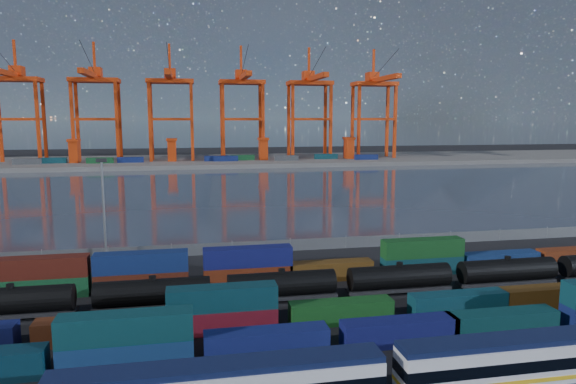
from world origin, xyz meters
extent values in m
plane|color=black|center=(0.00, 0.00, 0.00)|extent=(700.00, 700.00, 0.00)
plane|color=#333B4B|center=(0.00, 105.00, 0.01)|extent=(700.00, 700.00, 0.00)
cube|color=#514F4C|center=(0.00, 210.00, 1.00)|extent=(700.00, 70.00, 2.00)
cone|color=#1E2630|center=(-200.00, 1600.00, 260.00)|extent=(1100.00, 1100.00, 520.00)
cone|color=#1E2630|center=(200.00, 1600.00, 230.00)|extent=(1040.00, 1040.00, 460.00)
cone|color=#1E2630|center=(600.00, 1600.00, 190.00)|extent=(960.00, 960.00, 380.00)
cone|color=#1E2630|center=(950.00, 1600.00, 150.00)|extent=(840.00, 840.00, 300.00)
cube|color=#0F1637|center=(-14.87, -21.44, 4.91)|extent=(24.30, 2.62, 0.49)
cube|color=silver|center=(11.13, -21.44, 2.82)|extent=(24.30, 2.92, 3.69)
cube|color=#0F1637|center=(11.13, -21.44, 0.87)|extent=(24.30, 2.97, 1.17)
cube|color=#0F1637|center=(11.13, -21.44, 4.91)|extent=(24.30, 2.62, 0.49)
cube|color=gold|center=(11.13, -21.44, 2.04)|extent=(24.32, 3.00, 0.35)
cube|color=black|center=(11.13, -21.44, 3.21)|extent=(24.32, 3.00, 0.97)
cube|color=navy|center=(-22.76, -10.32, 1.30)|extent=(12.01, 2.44, 2.60)
cube|color=#0C3A40|center=(-22.76, -10.32, 3.90)|extent=(12.01, 2.44, 2.60)
cube|color=navy|center=(-9.84, -10.32, 1.30)|extent=(12.01, 2.44, 2.60)
cube|color=#111658|center=(3.73, -10.32, 1.30)|extent=(12.01, 2.44, 2.60)
cube|color=#0B383C|center=(15.17, -10.32, 1.30)|extent=(12.01, 2.44, 2.60)
cube|color=#542510|center=(-26.68, -3.93, 1.27)|extent=(11.68, 2.37, 2.53)
cube|color=#5E0E19|center=(-13.65, -3.93, 1.27)|extent=(11.68, 2.37, 2.53)
cube|color=#0B323C|center=(-13.65, -3.93, 3.80)|extent=(11.68, 2.37, 2.53)
cube|color=#144C1A|center=(-0.47, -3.93, 1.27)|extent=(11.68, 2.37, 2.53)
cube|color=#0D3946|center=(13.75, -3.93, 1.27)|extent=(11.68, 2.37, 2.53)
cube|color=#4E310F|center=(25.37, -3.93, 1.27)|extent=(11.68, 2.37, 2.53)
cube|color=#144C27|center=(-35.90, 11.36, 1.31)|extent=(12.10, 2.46, 2.62)
cube|color=#4F180F|center=(-35.90, 11.36, 3.93)|extent=(12.10, 2.46, 2.62)
cube|color=#4C1B0F|center=(-23.28, 11.36, 1.31)|extent=(12.10, 2.46, 2.62)
cube|color=navy|center=(-23.28, 11.36, 3.93)|extent=(12.10, 2.46, 2.62)
cube|color=#64230F|center=(-9.20, 11.36, 1.31)|extent=(12.10, 2.46, 2.62)
cube|color=#111559|center=(-9.20, 11.36, 3.93)|extent=(12.10, 2.46, 2.62)
cube|color=#573611|center=(2.54, 11.36, 1.31)|extent=(12.10, 2.46, 2.62)
cube|color=#0C3741|center=(16.47, 11.36, 1.31)|extent=(12.10, 2.46, 2.62)
cube|color=#144B1B|center=(16.47, 11.36, 3.93)|extent=(12.10, 2.46, 2.62)
cube|color=navy|center=(29.11, 11.36, 1.31)|extent=(12.10, 2.46, 2.62)
cube|color=maroon|center=(42.10, 11.36, 1.31)|extent=(12.10, 2.46, 2.62)
cylinder|color=black|center=(-36.85, 3.69, 2.37)|extent=(13.37, 2.98, 2.98)
cylinder|color=black|center=(-36.85, 3.69, 4.01)|extent=(0.82, 0.82, 0.51)
cube|color=black|center=(-36.85, 3.69, 0.72)|extent=(13.88, 2.06, 0.41)
cube|color=black|center=(-32.22, 3.69, 0.31)|extent=(2.57, 1.85, 0.62)
cylinder|color=black|center=(-21.35, 3.69, 2.37)|extent=(13.37, 2.98, 2.98)
cylinder|color=black|center=(-21.35, 3.69, 4.01)|extent=(0.82, 0.82, 0.51)
cube|color=black|center=(-21.35, 3.69, 0.72)|extent=(13.88, 2.06, 0.41)
cube|color=black|center=(-25.98, 3.69, 0.31)|extent=(2.57, 1.85, 0.62)
cube|color=black|center=(-16.72, 3.69, 0.31)|extent=(2.57, 1.85, 0.62)
cylinder|color=black|center=(-5.85, 3.69, 2.37)|extent=(13.37, 2.98, 2.98)
cylinder|color=black|center=(-5.85, 3.69, 4.01)|extent=(0.82, 0.82, 0.51)
cube|color=black|center=(-5.85, 3.69, 0.72)|extent=(13.88, 2.06, 0.41)
cube|color=black|center=(-10.48, 3.69, 0.31)|extent=(2.57, 1.85, 0.62)
cube|color=black|center=(-1.22, 3.69, 0.31)|extent=(2.57, 1.85, 0.62)
cylinder|color=black|center=(9.65, 3.69, 2.37)|extent=(13.37, 2.98, 2.98)
cylinder|color=black|center=(9.65, 3.69, 4.01)|extent=(0.82, 0.82, 0.51)
cube|color=black|center=(9.65, 3.69, 0.72)|extent=(13.88, 2.06, 0.41)
cube|color=black|center=(5.02, 3.69, 0.31)|extent=(2.57, 1.85, 0.62)
cube|color=black|center=(14.28, 3.69, 0.31)|extent=(2.57, 1.85, 0.62)
cylinder|color=black|center=(25.15, 3.69, 2.37)|extent=(13.37, 2.98, 2.98)
cylinder|color=black|center=(25.15, 3.69, 4.01)|extent=(0.82, 0.82, 0.51)
cube|color=black|center=(25.15, 3.69, 0.72)|extent=(13.88, 2.06, 0.41)
cube|color=black|center=(20.52, 3.69, 0.31)|extent=(2.57, 1.85, 0.62)
cube|color=black|center=(29.78, 3.69, 0.31)|extent=(2.57, 1.85, 0.62)
cube|color=black|center=(36.02, 3.69, 0.31)|extent=(2.57, 1.85, 0.62)
cube|color=#595B5E|center=(0.00, 28.00, 1.00)|extent=(160.00, 0.06, 2.00)
cylinder|color=slate|center=(-40.00, 28.00, 1.10)|extent=(0.12, 0.12, 2.20)
cylinder|color=slate|center=(-30.00, 28.00, 1.10)|extent=(0.12, 0.12, 2.20)
cylinder|color=slate|center=(-20.00, 28.00, 1.10)|extent=(0.12, 0.12, 2.20)
cylinder|color=slate|center=(-10.00, 28.00, 1.10)|extent=(0.12, 0.12, 2.20)
cylinder|color=slate|center=(0.00, 28.00, 1.10)|extent=(0.12, 0.12, 2.20)
cylinder|color=slate|center=(10.00, 28.00, 1.10)|extent=(0.12, 0.12, 2.20)
cylinder|color=slate|center=(20.00, 28.00, 1.10)|extent=(0.12, 0.12, 2.20)
cylinder|color=slate|center=(30.00, 28.00, 1.10)|extent=(0.12, 0.12, 2.20)
cylinder|color=slate|center=(40.00, 28.00, 1.10)|extent=(0.12, 0.12, 2.20)
cylinder|color=slate|center=(50.00, 28.00, 1.10)|extent=(0.12, 0.12, 2.20)
cylinder|color=slate|center=(-30.00, 26.00, 8.00)|extent=(0.36, 0.36, 16.00)
cube|color=black|center=(-30.00, 26.00, 16.30)|extent=(1.60, 0.40, 0.60)
cube|color=red|center=(-104.93, 210.42, 20.32)|extent=(1.44, 1.44, 40.64)
cube|color=red|center=(-85.07, 199.58, 20.32)|extent=(1.44, 1.44, 40.64)
cube|color=red|center=(-85.07, 210.42, 20.32)|extent=(1.44, 1.44, 40.64)
cube|color=red|center=(-95.00, 199.58, 22.35)|extent=(19.87, 1.26, 1.26)
cube|color=red|center=(-95.00, 210.42, 22.35)|extent=(19.87, 1.26, 1.26)
cube|color=red|center=(-95.00, 205.00, 40.64)|extent=(22.58, 12.64, 1.99)
cube|color=red|center=(-95.00, 194.16, 42.45)|extent=(2.71, 43.35, 2.26)
cube|color=red|center=(-95.00, 208.61, 44.70)|extent=(5.42, 7.22, 4.52)
cube|color=red|center=(-95.00, 206.81, 51.48)|extent=(1.08, 1.08, 14.45)
cylinder|color=black|center=(-95.00, 192.00, 48.77)|extent=(0.22, 37.17, 12.26)
cube|color=red|center=(-69.93, 199.58, 20.32)|extent=(1.44, 1.44, 40.64)
cube|color=red|center=(-69.93, 210.42, 20.32)|extent=(1.44, 1.44, 40.64)
cube|color=red|center=(-50.07, 199.58, 20.32)|extent=(1.44, 1.44, 40.64)
cube|color=red|center=(-50.07, 210.42, 20.32)|extent=(1.44, 1.44, 40.64)
cube|color=red|center=(-60.00, 199.58, 22.35)|extent=(19.87, 1.26, 1.26)
cube|color=red|center=(-60.00, 210.42, 22.35)|extent=(19.87, 1.26, 1.26)
cube|color=red|center=(-60.00, 205.00, 40.64)|extent=(22.58, 12.64, 1.99)
cube|color=red|center=(-60.00, 194.16, 42.45)|extent=(2.71, 43.35, 2.26)
cube|color=red|center=(-60.00, 208.61, 44.70)|extent=(5.42, 7.22, 4.52)
cube|color=red|center=(-60.00, 206.81, 51.48)|extent=(1.08, 1.08, 14.45)
cylinder|color=black|center=(-60.00, 192.00, 48.77)|extent=(0.22, 37.17, 12.26)
cube|color=red|center=(-34.93, 199.58, 20.32)|extent=(1.44, 1.44, 40.64)
cube|color=red|center=(-34.93, 210.42, 20.32)|extent=(1.44, 1.44, 40.64)
cube|color=red|center=(-15.07, 199.58, 20.32)|extent=(1.44, 1.44, 40.64)
cube|color=red|center=(-15.07, 210.42, 20.32)|extent=(1.44, 1.44, 40.64)
cube|color=red|center=(-25.00, 199.58, 22.35)|extent=(19.87, 1.26, 1.26)
cube|color=red|center=(-25.00, 210.42, 22.35)|extent=(19.87, 1.26, 1.26)
cube|color=red|center=(-25.00, 205.00, 40.64)|extent=(22.58, 12.64, 1.99)
cube|color=red|center=(-25.00, 194.16, 42.45)|extent=(2.71, 43.35, 2.26)
cube|color=red|center=(-25.00, 208.61, 44.70)|extent=(5.42, 7.22, 4.52)
cube|color=red|center=(-25.00, 206.81, 51.48)|extent=(1.08, 1.08, 14.45)
cylinder|color=black|center=(-25.00, 192.00, 48.77)|extent=(0.22, 37.17, 12.26)
cube|color=red|center=(0.07, 199.58, 20.32)|extent=(1.44, 1.44, 40.64)
cube|color=red|center=(0.07, 210.42, 20.32)|extent=(1.44, 1.44, 40.64)
cube|color=red|center=(19.93, 199.58, 20.32)|extent=(1.44, 1.44, 40.64)
cube|color=red|center=(19.93, 210.42, 20.32)|extent=(1.44, 1.44, 40.64)
cube|color=red|center=(10.00, 199.58, 22.35)|extent=(19.87, 1.26, 1.26)
cube|color=red|center=(10.00, 210.42, 22.35)|extent=(19.87, 1.26, 1.26)
cube|color=red|center=(10.00, 205.00, 40.64)|extent=(22.58, 12.64, 1.99)
cube|color=red|center=(10.00, 194.16, 42.45)|extent=(2.71, 43.35, 2.26)
cube|color=red|center=(10.00, 208.61, 44.70)|extent=(5.42, 7.22, 4.52)
cube|color=red|center=(10.00, 206.81, 51.48)|extent=(1.08, 1.08, 14.45)
cylinder|color=black|center=(10.00, 192.00, 48.77)|extent=(0.22, 37.17, 12.26)
cube|color=red|center=(35.07, 199.58, 20.32)|extent=(1.44, 1.44, 40.64)
cube|color=red|center=(35.07, 210.42, 20.32)|extent=(1.44, 1.44, 40.64)
cube|color=red|center=(54.93, 199.58, 20.32)|extent=(1.44, 1.44, 40.64)
cube|color=red|center=(54.93, 210.42, 20.32)|extent=(1.44, 1.44, 40.64)
cube|color=red|center=(45.00, 199.58, 22.35)|extent=(19.87, 1.26, 1.26)
cube|color=red|center=(45.00, 210.42, 22.35)|extent=(19.87, 1.26, 1.26)
cube|color=red|center=(45.00, 205.00, 40.64)|extent=(22.58, 12.64, 1.99)
cube|color=red|center=(45.00, 194.16, 42.45)|extent=(2.71, 43.35, 2.26)
cube|color=red|center=(45.00, 208.61, 44.70)|extent=(5.42, 7.22, 4.52)
cube|color=red|center=(45.00, 206.81, 51.48)|extent=(1.08, 1.08, 14.45)
cylinder|color=black|center=(45.00, 192.00, 48.77)|extent=(0.22, 37.17, 12.26)
cube|color=red|center=(70.07, 199.58, 20.32)|extent=(1.44, 1.44, 40.64)
cube|color=red|center=(70.07, 210.42, 20.32)|extent=(1.44, 1.44, 40.64)
cube|color=red|center=(89.93, 199.58, 20.32)|extent=(1.44, 1.44, 40.64)
cube|color=red|center=(89.93, 210.42, 20.32)|extent=(1.44, 1.44, 40.64)
cube|color=red|center=(80.00, 199.58, 22.35)|extent=(19.87, 1.26, 1.26)
cube|color=red|center=(80.00, 210.42, 22.35)|extent=(19.87, 1.26, 1.26)
cube|color=red|center=(80.00, 205.00, 40.64)|extent=(22.58, 12.64, 1.99)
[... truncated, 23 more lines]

